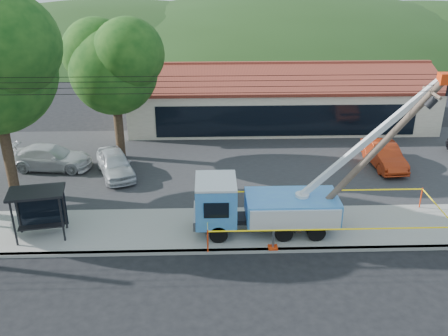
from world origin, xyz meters
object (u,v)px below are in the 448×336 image
car_red (382,167)px  leaning_pole (374,152)px  bus_shelter (38,202)px  car_silver (116,176)px  car_white (53,170)px  utility_truck (263,203)px

car_red → leaning_pole: bearing=-117.7°
bus_shelter → leaning_pole: bearing=-9.9°
car_silver → car_red: 16.24m
leaning_pole → car_red: size_ratio=1.72×
bus_shelter → car_silver: 7.26m
car_silver → car_white: car_silver is taller
car_silver → car_red: (16.22, 0.81, 0.00)m
leaning_pole → bus_shelter: (-15.15, 0.12, -2.31)m
bus_shelter → car_white: bearing=93.4°
car_red → car_white: (-20.29, 0.30, 0.00)m
leaning_pole → car_white: leaning_pole is taller
car_red → bus_shelter: bearing=-161.8°
bus_shelter → car_silver: size_ratio=0.62×
leaning_pole → bus_shelter: bearing=179.5°
leaning_pole → car_white: (-16.92, 7.86, -4.19)m
utility_truck → leaning_pole: utility_truck is taller
leaning_pole → car_red: 9.28m
car_silver → car_white: size_ratio=0.87×
car_silver → car_red: size_ratio=0.99×
utility_truck → car_white: (-12.08, 7.66, -1.57)m
utility_truck → car_silver: size_ratio=2.55×
car_white → bus_shelter: bearing=-161.5°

